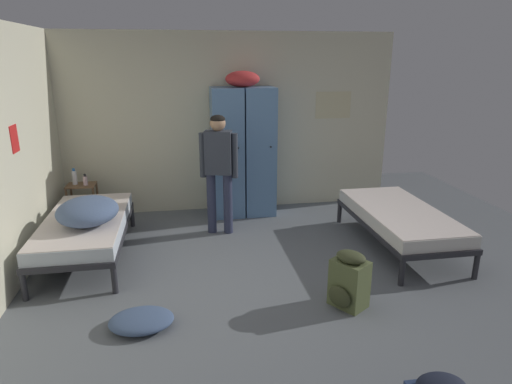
% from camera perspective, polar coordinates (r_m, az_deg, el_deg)
% --- Properties ---
extents(ground_plane, '(8.23, 8.23, 0.00)m').
position_cam_1_polar(ground_plane, '(4.62, 0.55, -12.29)').
color(ground_plane, slate).
extents(room_backdrop, '(4.94, 5.20, 2.61)m').
position_cam_1_polar(room_backdrop, '(5.35, -15.22, 6.13)').
color(room_backdrop, beige).
rests_on(room_backdrop, ground_plane).
extents(locker_bank, '(0.90, 0.55, 2.07)m').
position_cam_1_polar(locker_bank, '(6.44, -1.66, 5.49)').
color(locker_bank, '#5B84B2').
rests_on(locker_bank, ground_plane).
extents(shelf_unit, '(0.38, 0.30, 0.57)m').
position_cam_1_polar(shelf_unit, '(6.63, -21.35, -0.96)').
color(shelf_unit, brown).
rests_on(shelf_unit, ground_plane).
extents(bed_right, '(0.90, 1.90, 0.49)m').
position_cam_1_polar(bed_right, '(5.68, 17.97, -3.14)').
color(bed_right, '#28282D').
rests_on(bed_right, ground_plane).
extents(bed_left_rear, '(0.90, 1.90, 0.49)m').
position_cam_1_polar(bed_left_rear, '(5.50, -21.07, -4.15)').
color(bed_left_rear, '#28282D').
rests_on(bed_left_rear, ground_plane).
extents(bedding_heap, '(0.66, 0.75, 0.28)m').
position_cam_1_polar(bedding_heap, '(5.22, -20.82, -2.30)').
color(bedding_heap, slate).
rests_on(bedding_heap, bed_left_rear).
extents(person_traveler, '(0.48, 0.27, 1.56)m').
position_cam_1_polar(person_traveler, '(5.71, -4.81, 3.66)').
color(person_traveler, '#2D334C').
rests_on(person_traveler, ground_plane).
extents(water_bottle, '(0.07, 0.07, 0.23)m').
position_cam_1_polar(water_bottle, '(6.57, -22.30, 1.77)').
color(water_bottle, white).
rests_on(water_bottle, shelf_unit).
extents(lotion_bottle, '(0.06, 0.06, 0.15)m').
position_cam_1_polar(lotion_bottle, '(6.49, -21.09, 1.41)').
color(lotion_bottle, beige).
rests_on(lotion_bottle, shelf_unit).
extents(backpack_olive, '(0.41, 0.41, 0.55)m').
position_cam_1_polar(backpack_olive, '(4.30, 11.83, -11.10)').
color(backpack_olive, '#566038').
rests_on(backpack_olive, ground_plane).
extents(clothes_pile_denim, '(0.56, 0.43, 0.13)m').
position_cam_1_polar(clothes_pile_denim, '(4.13, -14.51, -15.69)').
color(clothes_pile_denim, '#42567A').
rests_on(clothes_pile_denim, ground_plane).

